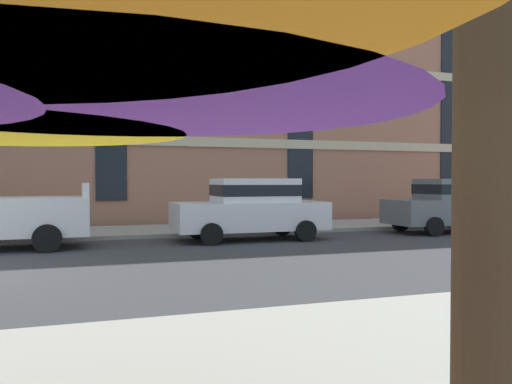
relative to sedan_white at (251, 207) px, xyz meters
name	(u,v)px	position (x,y,z in m)	size (l,w,h in m)	color
apartment_building	(15,39)	(-7.31, 11.29, 7.05)	(44.75, 12.08, 16.00)	#A87056
sedan_white	(251,207)	(0.00, 0.00, 0.00)	(4.40, 1.98, 1.78)	silver
sedan_gray	(453,204)	(7.08, 0.00, 0.00)	(4.40, 1.98, 1.78)	slate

